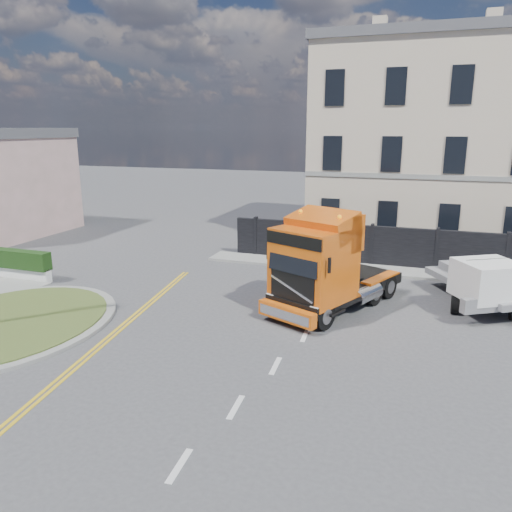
% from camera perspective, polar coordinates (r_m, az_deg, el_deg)
% --- Properties ---
extents(ground, '(120.00, 120.00, 0.00)m').
position_cam_1_polar(ground, '(17.86, -3.39, -7.32)').
color(ground, '#424244').
rests_on(ground, ground).
extents(traffic_island, '(6.80, 6.80, 0.17)m').
position_cam_1_polar(traffic_island, '(19.33, -26.78, -6.95)').
color(traffic_island, gray).
rests_on(traffic_island, ground).
extents(hoarding_fence, '(18.80, 0.25, 2.00)m').
position_cam_1_polar(hoarding_fence, '(24.96, 18.88, 0.66)').
color(hoarding_fence, black).
rests_on(hoarding_fence, ground).
extents(georgian_building, '(12.30, 10.30, 12.80)m').
position_cam_1_polar(georgian_building, '(31.83, 18.74, 12.20)').
color(georgian_building, beige).
rests_on(georgian_building, ground).
extents(pavement_far, '(20.00, 1.60, 0.12)m').
position_cam_1_polar(pavement_far, '(24.32, 17.38, -1.86)').
color(pavement_far, gray).
rests_on(pavement_far, ground).
extents(truck, '(4.58, 6.56, 3.69)m').
position_cam_1_polar(truck, '(18.24, 7.70, -1.48)').
color(truck, black).
rests_on(truck, ground).
extents(flatbed_pickup, '(4.21, 5.44, 2.05)m').
position_cam_1_polar(flatbed_pickup, '(20.14, 24.70, -2.80)').
color(flatbed_pickup, slate).
rests_on(flatbed_pickup, ground).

